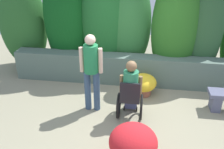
{
  "coord_description": "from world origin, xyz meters",
  "views": [
    {
      "loc": [
        0.3,
        -4.45,
        3.26
      ],
      "look_at": [
        -0.39,
        0.28,
        0.85
      ],
      "focal_mm": 40.2,
      "sensor_mm": 36.0,
      "label": 1
    }
  ],
  "objects": [
    {
      "name": "hedge_backdrop",
      "position": [
        -0.61,
        2.13,
        1.43
      ],
      "size": [
        7.18,
        1.2,
        3.13
      ],
      "color": "#2A6129",
      "rests_on": "ground"
    },
    {
      "name": "person_standing_companion",
      "position": [
        -0.81,
        0.18,
        1.01
      ],
      "size": [
        0.49,
        0.3,
        1.75
      ],
      "rotation": [
        0.0,
        0.0,
        0.26
      ],
      "color": "#364E6D",
      "rests_on": "ground"
    },
    {
      "name": "stone_retaining_wall",
      "position": [
        0.0,
        1.53,
        0.39
      ],
      "size": [
        6.36,
        0.43,
        0.78
      ],
      "primitive_type": "cube",
      "color": "#566C61",
      "rests_on": "ground"
    },
    {
      "name": "person_in_wheelchair",
      "position": [
        0.04,
        0.01,
        0.62
      ],
      "size": [
        0.53,
        0.66,
        1.33
      ],
      "rotation": [
        0.0,
        0.0,
        -0.02
      ],
      "color": "black",
      "rests_on": "ground"
    },
    {
      "name": "ground_plane",
      "position": [
        0.0,
        0.0,
        0.0
      ],
      "size": [
        11.66,
        11.66,
        0.0
      ],
      "primitive_type": "plane",
      "color": "gray"
    },
    {
      "name": "flower_pot_terracotta_by_wall",
      "position": [
        0.29,
        0.99,
        0.28
      ],
      "size": [
        0.64,
        0.64,
        0.53
      ],
      "color": "#A35B44",
      "rests_on": "ground"
    },
    {
      "name": "flower_pot_purple_near",
      "position": [
        0.19,
        -1.29,
        0.4
      ],
      "size": [
        0.8,
        0.8,
        0.72
      ],
      "color": "#A0583A",
      "rests_on": "ground"
    }
  ]
}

